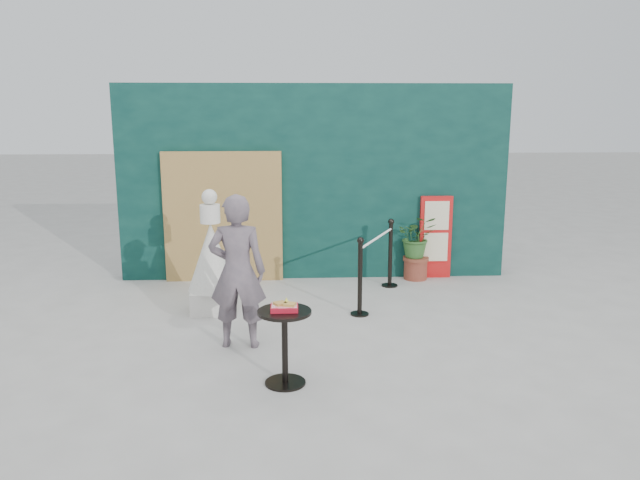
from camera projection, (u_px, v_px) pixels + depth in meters
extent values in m
plane|color=#ADAAA5|center=(325.00, 350.00, 6.93)|extent=(60.00, 60.00, 0.00)
cube|color=#092B28|center=(314.00, 182.00, 9.69)|extent=(6.00, 0.30, 3.00)
cube|color=tan|center=(223.00, 217.00, 9.53)|extent=(1.80, 0.08, 2.00)
imported|color=slate|center=(237.00, 272.00, 6.89)|extent=(0.66, 0.45, 1.74)
cube|color=red|center=(435.00, 237.00, 9.77)|extent=(0.50, 0.06, 1.30)
cube|color=beige|center=(437.00, 216.00, 9.67)|extent=(0.38, 0.02, 0.45)
cube|color=beige|center=(436.00, 247.00, 9.77)|extent=(0.38, 0.02, 0.45)
cube|color=red|center=(435.00, 269.00, 9.84)|extent=(0.38, 0.02, 0.18)
cube|color=silver|center=(213.00, 300.00, 8.24)|extent=(0.55, 0.55, 0.30)
cone|color=silver|center=(212.00, 256.00, 8.11)|extent=(0.63, 0.63, 0.89)
cylinder|color=white|center=(210.00, 214.00, 7.99)|extent=(0.26, 0.26, 0.24)
sphere|color=silver|center=(209.00, 197.00, 7.95)|extent=(0.20, 0.20, 0.20)
cylinder|color=black|center=(285.00, 382.00, 6.10)|extent=(0.40, 0.40, 0.02)
cylinder|color=black|center=(285.00, 349.00, 6.02)|extent=(0.06, 0.06, 0.72)
cylinder|color=black|center=(284.00, 312.00, 5.95)|extent=(0.52, 0.52, 0.03)
cube|color=red|center=(284.00, 308.00, 5.94)|extent=(0.26, 0.19, 0.05)
cube|color=red|center=(284.00, 305.00, 5.93)|extent=(0.24, 0.17, 0.00)
cube|color=gold|center=(280.00, 303.00, 5.94)|extent=(0.15, 0.14, 0.02)
cube|color=#DEAD51|center=(290.00, 304.00, 5.91)|extent=(0.13, 0.13, 0.02)
cone|color=yellow|center=(286.00, 300.00, 5.97)|extent=(0.06, 0.06, 0.06)
cylinder|color=brown|center=(415.00, 270.00, 9.78)|extent=(0.36, 0.36, 0.30)
cylinder|color=brown|center=(416.00, 259.00, 9.74)|extent=(0.40, 0.40, 0.05)
imported|color=#305F28|center=(417.00, 236.00, 9.67)|extent=(0.60, 0.52, 0.66)
cylinder|color=black|center=(360.00, 314.00, 8.12)|extent=(0.24, 0.24, 0.02)
cylinder|color=black|center=(360.00, 279.00, 8.02)|extent=(0.06, 0.06, 0.96)
sphere|color=black|center=(361.00, 240.00, 7.91)|extent=(0.09, 0.09, 0.09)
cylinder|color=black|center=(390.00, 285.00, 9.42)|extent=(0.24, 0.24, 0.02)
cylinder|color=black|center=(390.00, 255.00, 9.32)|extent=(0.06, 0.06, 0.96)
sphere|color=black|center=(391.00, 222.00, 9.21)|extent=(0.09, 0.09, 0.09)
cylinder|color=white|center=(377.00, 238.00, 8.59)|extent=(0.63, 1.31, 0.03)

